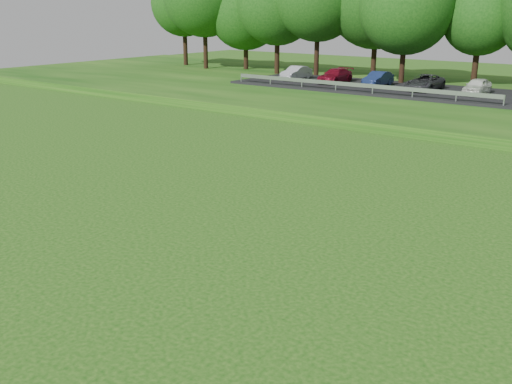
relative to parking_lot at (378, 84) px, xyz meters
The scene contains 1 object.
parking_lot is the anchor object (origin of this frame).
Camera 1 is at (-3.65, -11.03, 6.80)m, focal length 40.00 mm.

